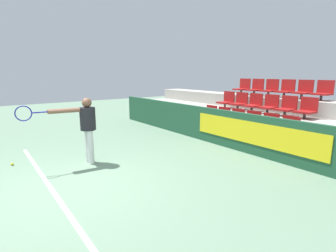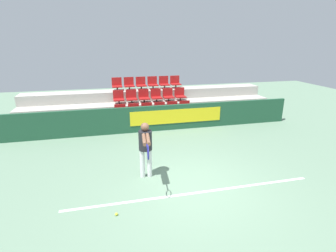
{
  "view_description": "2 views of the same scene",
  "coord_description": "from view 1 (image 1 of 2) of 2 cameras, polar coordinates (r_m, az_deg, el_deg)",
  "views": [
    {
      "loc": [
        4.84,
        -1.21,
        2.08
      ],
      "look_at": [
        -0.12,
        2.42,
        0.84
      ],
      "focal_mm": 28.0,
      "sensor_mm": 36.0,
      "label": 1
    },
    {
      "loc": [
        -1.92,
        -5.54,
        3.56
      ],
      "look_at": [
        -0.06,
        2.26,
        0.91
      ],
      "focal_mm": 28.0,
      "sensor_mm": 36.0,
      "label": 2
    }
  ],
  "objects": [
    {
      "name": "stadium_chair_10",
      "position": [
        8.25,
        24.42,
        3.81
      ],
      "size": [
        0.46,
        0.45,
        0.57
      ],
      "color": "#333333",
      "rests_on": "bleacher_tier_middle"
    },
    {
      "name": "stadium_chair_15",
      "position": [
        9.23,
        24.25,
        7.27
      ],
      "size": [
        0.46,
        0.45,
        0.57
      ],
      "color": "#333333",
      "rests_on": "bleacher_tier_back"
    },
    {
      "name": "stadium_chair_13",
      "position": [
        9.83,
        18.54,
        7.87
      ],
      "size": [
        0.46,
        0.45,
        0.57
      ],
      "color": "#333333",
      "rests_on": "bleacher_tier_back"
    },
    {
      "name": "stadium_chair_3",
      "position": [
        7.9,
        17.56,
        0.78
      ],
      "size": [
        0.46,
        0.45,
        0.57
      ],
      "color": "#333333",
      "rests_on": "bleacher_tier_front"
    },
    {
      "name": "stadium_chair_7",
      "position": [
        9.19,
        15.26,
        5.1
      ],
      "size": [
        0.46,
        0.45,
        0.57
      ],
      "color": "#333333",
      "rests_on": "bleacher_tier_middle"
    },
    {
      "name": "stadium_chair_11",
      "position": [
        8.0,
        27.91,
        3.29
      ],
      "size": [
        0.46,
        0.45,
        0.57
      ],
      "color": "#333333",
      "rests_on": "bleacher_tier_middle"
    },
    {
      "name": "ground_plane",
      "position": [
        5.41,
        -20.88,
        -12.03
      ],
      "size": [
        30.0,
        30.0,
        0.0
      ],
      "primitive_type": "plane",
      "color": "slate"
    },
    {
      "name": "bleacher_tier_middle",
      "position": [
        8.7,
        18.85,
        -0.1
      ],
      "size": [
        11.24,
        0.85,
        0.88
      ],
      "color": "#ADA89E",
      "rests_on": "ground"
    },
    {
      "name": "stadium_chair_8",
      "position": [
        8.85,
        18.1,
        4.71
      ],
      "size": [
        0.46,
        0.45,
        0.57
      ],
      "color": "#333333",
      "rests_on": "bleacher_tier_middle"
    },
    {
      "name": "stadium_chair_1",
      "position": [
        8.6,
        11.55,
        1.91
      ],
      "size": [
        0.46,
        0.45,
        0.57
      ],
      "color": "#333333",
      "rests_on": "bleacher_tier_front"
    },
    {
      "name": "stadium_chair_6",
      "position": [
        9.54,
        12.63,
        5.45
      ],
      "size": [
        0.46,
        0.45,
        0.57
      ],
      "color": "#333333",
      "rests_on": "bleacher_tier_middle"
    },
    {
      "name": "court_baseline",
      "position": [
        5.35,
        -23.98,
        -12.5
      ],
      "size": [
        6.23,
        0.08,
        0.01
      ],
      "color": "white",
      "rests_on": "ground"
    },
    {
      "name": "stadium_chair_16",
      "position": [
        8.97,
        27.37,
        6.91
      ],
      "size": [
        0.46,
        0.45,
        0.57
      ],
      "color": "#333333",
      "rests_on": "bleacher_tier_back"
    },
    {
      "name": "stadium_chair_17",
      "position": [
        8.73,
        30.67,
        6.5
      ],
      "size": [
        0.46,
        0.45,
        0.57
      ],
      "color": "#333333",
      "rests_on": "bleacher_tier_back"
    },
    {
      "name": "stadium_chair_14",
      "position": [
        9.52,
        21.31,
        7.59
      ],
      "size": [
        0.46,
        0.45,
        0.57
      ],
      "color": "#333333",
      "rests_on": "bleacher_tier_back"
    },
    {
      "name": "bleacher_tier_front",
      "position": [
        8.07,
        15.25,
        -2.34
      ],
      "size": [
        11.24,
        0.85,
        0.44
      ],
      "color": "#ADA89E",
      "rests_on": "ground"
    },
    {
      "name": "tennis_player",
      "position": [
        6.28,
        -17.7,
        0.6
      ],
      "size": [
        0.35,
        1.61,
        1.54
      ],
      "rotation": [
        0.0,
        0.0,
        -0.1
      ],
      "color": "silver",
      "rests_on": "ground"
    },
    {
      "name": "stadium_chair_5",
      "position": [
        7.31,
        24.64,
        -0.56
      ],
      "size": [
        0.46,
        0.45,
        0.57
      ],
      "color": "#333333",
      "rests_on": "bleacher_tier_front"
    },
    {
      "name": "stadium_chair_4",
      "position": [
        7.59,
        20.96,
        0.14
      ],
      "size": [
        0.46,
        0.45,
        0.57
      ],
      "color": "#333333",
      "rests_on": "bleacher_tier_front"
    },
    {
      "name": "stadium_chair_0",
      "position": [
        8.98,
        8.9,
        2.4
      ],
      "size": [
        0.46,
        0.45,
        0.57
      ],
      "color": "#333333",
      "rests_on": "bleacher_tier_front"
    },
    {
      "name": "stadium_chair_12",
      "position": [
        10.17,
        15.95,
        8.12
      ],
      "size": [
        0.46,
        0.45,
        0.57
      ],
      "color": "#333333",
      "rests_on": "bleacher_tier_back"
    },
    {
      "name": "tennis_ball",
      "position": [
        7.06,
        -30.8,
        -7.12
      ],
      "size": [
        0.07,
        0.07,
        0.07
      ],
      "color": "#CCDB33",
      "rests_on": "ground"
    },
    {
      "name": "stadium_chair_9",
      "position": [
        8.54,
        21.15,
        4.28
      ],
      "size": [
        0.46,
        0.45,
        0.57
      ],
      "color": "#333333",
      "rests_on": "bleacher_tier_middle"
    },
    {
      "name": "barrier_wall",
      "position": [
        7.61,
        13.09,
        -0.69
      ],
      "size": [
        11.64,
        0.14,
        1.05
      ],
      "color": "#1E4C33",
      "rests_on": "ground"
    },
    {
      "name": "stadium_chair_2",
      "position": [
        8.24,
        14.43,
        1.37
      ],
      "size": [
        0.46,
        0.45,
        0.57
      ],
      "color": "#333333",
      "rests_on": "bleacher_tier_front"
    },
    {
      "name": "bleacher_tier_back",
      "position": [
        9.37,
        21.95,
        1.84
      ],
      "size": [
        11.24,
        0.85,
        1.32
      ],
      "color": "#ADA89E",
      "rests_on": "ground"
    }
  ]
}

